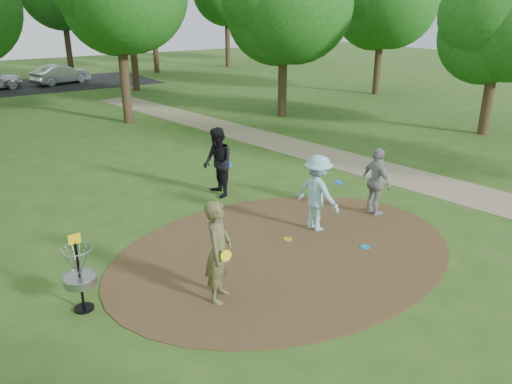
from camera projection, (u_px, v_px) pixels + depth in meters
ground at (286, 252)px, 11.44m from camera, size 100.00×100.00×0.00m
dirt_clearing at (286, 252)px, 11.43m from camera, size 8.40×8.40×0.02m
footpath at (405, 177)px, 16.42m from camera, size 7.55×39.89×0.01m
parking_lot at (52, 84)px, 35.66m from camera, size 14.00×8.00×0.01m
player_observer_with_disc at (218, 251)px, 9.28m from camera, size 0.86×0.86×2.02m
player_throwing_with_disc at (317, 193)px, 12.28m from camera, size 1.28×1.36×1.93m
player_walking_with_disc at (218, 163)px, 14.47m from camera, size 0.92×1.10×2.04m
player_waiting_with_disc at (376, 182)px, 13.20m from camera, size 0.60×1.13×1.84m
disc_ground_cyan at (227, 255)px, 11.23m from camera, size 0.22×0.22×0.02m
disc_ground_blue at (365, 247)px, 11.61m from camera, size 0.22×0.22×0.02m
disc_ground_red at (217, 243)px, 11.79m from camera, size 0.22×0.22×0.02m
car_right at (61, 74)px, 35.58m from camera, size 4.33×2.72×1.35m
disc_ground_orange at (288, 239)px, 12.00m from camera, size 0.22×0.22×0.02m
disc_golf_basket at (78, 268)px, 8.98m from camera, size 0.63×0.63×1.54m
tree_ring at (161, 8)px, 18.13m from camera, size 36.94×45.86×9.33m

